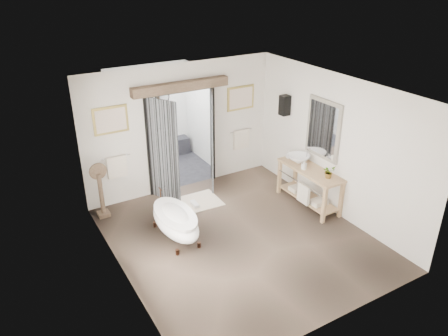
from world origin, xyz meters
The scene contains 13 objects.
ground_plane centered at (0.00, 0.00, 0.00)m, with size 5.00×5.00×0.00m, color brown.
room_shell centered at (-0.04, -0.12, 1.86)m, with size 4.52×5.02×2.91m.
shower_room centered at (0.00, 3.99, 0.91)m, with size 2.22×2.01×2.51m.
back_wall_dressing centered at (0.00, 2.32, 1.56)m, with size 3.82×0.76×2.52m.
clawfoot_tub centered at (-1.03, 0.67, 0.36)m, with size 0.67×1.51×0.74m.
vanity centered at (1.95, 0.34, 0.51)m, with size 0.57×1.60×0.85m.
pedestal_mirror centered at (-2.02, 2.13, 0.52)m, with size 0.36×0.23×1.21m.
rug centered at (-0.18, 1.64, 0.01)m, with size 1.20×0.80×0.01m, color beige.
slippers centered at (-0.32, 1.54, 0.04)m, with size 0.38×0.29×0.05m.
basin centered at (1.96, 0.74, 0.94)m, with size 0.50×0.50×0.17m, color white.
plant centered at (2.02, -0.14, 0.98)m, with size 0.24×0.21×0.27m, color gray.
soap_bottle_a centered at (1.85, 0.42, 0.95)m, with size 0.09×0.09×0.20m, color gray.
soap_bottle_b centered at (1.92, 1.04, 0.93)m, with size 0.13×0.13×0.16m, color gray.
Camera 1 is at (-3.79, -5.88, 4.84)m, focal length 35.00 mm.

